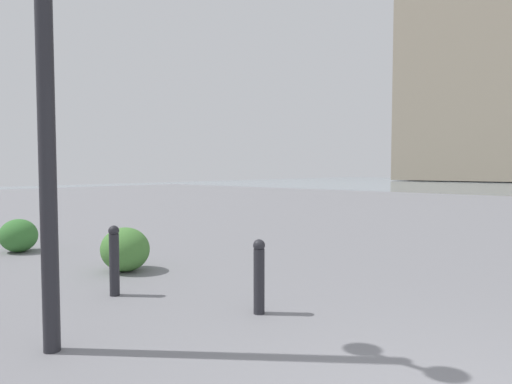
% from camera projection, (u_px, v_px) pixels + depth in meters
% --- Properties ---
extents(building_annex, '(16.81, 10.57, 31.65)m').
position_uv_depth(building_annex, '(466.00, 67.00, 60.23)').
color(building_annex, gray).
rests_on(building_annex, ground).
extents(lamppost, '(0.98, 0.28, 4.37)m').
position_uv_depth(lamppost, '(44.00, 9.00, 3.54)').
color(lamppost, '#232328').
rests_on(lamppost, ground).
extents(bollard_near, '(0.13, 0.13, 0.81)m').
position_uv_depth(bollard_near, '(259.00, 275.00, 4.63)').
color(bollard_near, '#232328').
rests_on(bollard_near, ground).
extents(bollard_mid, '(0.13, 0.13, 0.87)m').
position_uv_depth(bollard_mid, '(114.00, 259.00, 5.30)').
color(bollard_mid, '#232328').
rests_on(bollard_mid, ground).
extents(shrub_low, '(0.73, 0.66, 0.62)m').
position_uv_depth(shrub_low, '(19.00, 235.00, 8.11)').
color(shrub_low, '#387533').
rests_on(shrub_low, ground).
extents(shrub_round, '(0.79, 0.71, 0.67)m').
position_uv_depth(shrub_round, '(125.00, 249.00, 6.58)').
color(shrub_round, '#477F38').
rests_on(shrub_round, ground).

